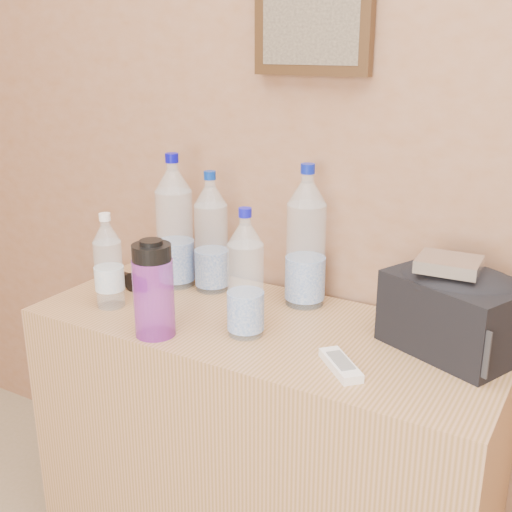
% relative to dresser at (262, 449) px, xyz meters
% --- Properties ---
extents(picture_frame, '(0.30, 0.03, 0.25)m').
position_rel_dresser_xyz_m(picture_frame, '(0.00, 0.23, 1.04)').
color(picture_frame, '#382311').
rests_on(picture_frame, room_shell).
extents(dresser, '(1.14, 0.47, 0.71)m').
position_rel_dresser_xyz_m(dresser, '(0.00, 0.00, 0.00)').
color(dresser, tan).
rests_on(dresser, ground).
extents(pet_large_a, '(0.09, 0.09, 0.33)m').
position_rel_dresser_xyz_m(pet_large_a, '(-0.23, 0.13, 0.50)').
color(pet_large_a, white).
rests_on(pet_large_a, dresser).
extents(pet_large_b, '(0.10, 0.10, 0.37)m').
position_rel_dresser_xyz_m(pet_large_b, '(-0.34, 0.11, 0.52)').
color(pet_large_b, silver).
rests_on(pet_large_b, dresser).
extents(pet_large_c, '(0.10, 0.10, 0.36)m').
position_rel_dresser_xyz_m(pet_large_c, '(0.03, 0.16, 0.52)').
color(pet_large_c, white).
rests_on(pet_large_c, dresser).
extents(pet_large_d, '(0.08, 0.08, 0.30)m').
position_rel_dresser_xyz_m(pet_large_d, '(-0.01, -0.07, 0.49)').
color(pet_large_d, silver).
rests_on(pet_large_d, dresser).
extents(pet_small, '(0.07, 0.07, 0.24)m').
position_rel_dresser_xyz_m(pet_small, '(-0.39, -0.10, 0.46)').
color(pet_small, white).
rests_on(pet_small, dresser).
extents(nalgene_bottle, '(0.09, 0.09, 0.23)m').
position_rel_dresser_xyz_m(nalgene_bottle, '(-0.18, -0.18, 0.47)').
color(nalgene_bottle, purple).
rests_on(nalgene_bottle, dresser).
extents(sunglasses, '(0.15, 0.07, 0.04)m').
position_rel_dresser_xyz_m(sunglasses, '(-0.44, 0.03, 0.37)').
color(sunglasses, black).
rests_on(sunglasses, dresser).
extents(ac_remote, '(0.13, 0.13, 0.02)m').
position_rel_dresser_xyz_m(ac_remote, '(0.25, -0.12, 0.36)').
color(ac_remote, silver).
rests_on(ac_remote, dresser).
extents(toiletry_bag, '(0.33, 0.29, 0.19)m').
position_rel_dresser_xyz_m(toiletry_bag, '(0.43, 0.09, 0.45)').
color(toiletry_bag, black).
rests_on(toiletry_bag, dresser).
extents(foil_packet, '(0.13, 0.11, 0.03)m').
position_rel_dresser_xyz_m(foil_packet, '(0.41, 0.07, 0.56)').
color(foil_packet, silver).
rests_on(foil_packet, toiletry_bag).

